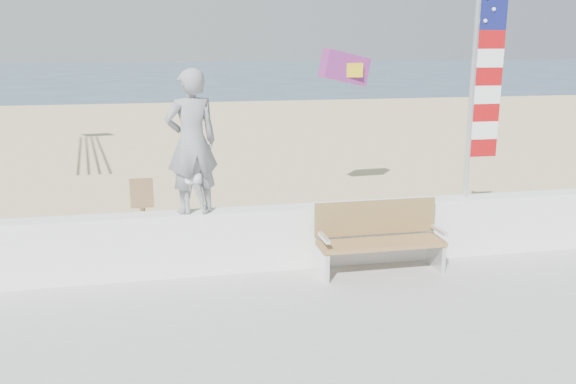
% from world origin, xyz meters
% --- Properties ---
extents(ground, '(220.00, 220.00, 0.00)m').
position_xyz_m(ground, '(0.00, 0.00, 0.00)').
color(ground, '#304A60').
rests_on(ground, ground).
extents(sand, '(90.00, 40.00, 0.08)m').
position_xyz_m(sand, '(0.00, 9.00, 0.04)').
color(sand, beige).
rests_on(sand, ground).
extents(seawall, '(30.00, 0.35, 0.90)m').
position_xyz_m(seawall, '(0.00, 2.00, 0.63)').
color(seawall, white).
rests_on(seawall, boardwalk).
extents(adult, '(0.81, 0.63, 1.98)m').
position_xyz_m(adult, '(-1.10, 2.00, 2.07)').
color(adult, gray).
rests_on(adult, seawall).
extents(child, '(0.60, 0.51, 1.10)m').
position_xyz_m(child, '(-1.13, 2.00, 1.63)').
color(child, silver).
rests_on(child, seawall).
extents(bench, '(1.80, 0.57, 1.00)m').
position_xyz_m(bench, '(1.47, 1.55, 0.69)').
color(bench, '#9C7444').
rests_on(bench, boardwalk).
extents(flag, '(0.50, 0.08, 3.50)m').
position_xyz_m(flag, '(3.13, 2.00, 2.99)').
color(flag, silver).
rests_on(flag, seawall).
extents(parafoil_kite, '(1.16, 0.57, 0.77)m').
position_xyz_m(parafoil_kite, '(2.30, 6.05, 2.87)').
color(parafoil_kite, red).
rests_on(parafoil_kite, ground).
extents(sign, '(0.32, 0.07, 1.46)m').
position_xyz_m(sign, '(-1.80, 2.24, 0.94)').
color(sign, brown).
rests_on(sign, sand).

